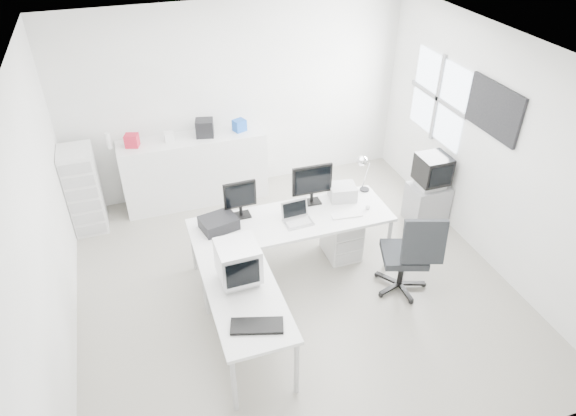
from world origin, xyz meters
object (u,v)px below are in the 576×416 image
object	(u,v)px
office_chair	(404,251)
side_desk	(248,324)
laptop	(298,215)
laser_printer	(342,192)
lcd_monitor_large	(312,185)
crt_tv	(432,172)
inkjet_printer	(219,223)
crt_monitor	(238,265)
tv_cabinet	(427,203)
lcd_monitor_small	(240,199)
drawer_pedestal	(342,235)
sideboard	(195,170)
filing_cabinet	(84,190)
main_desk	(291,244)

from	to	relation	value
office_chair	side_desk	bearing A→B (deg)	-151.19
laptop	laser_printer	xyz separation A→B (m)	(0.70, 0.32, -0.02)
lcd_monitor_large	crt_tv	world-z (taller)	lcd_monitor_large
inkjet_printer	crt_monitor	distance (m)	0.96
tv_cabinet	laptop	bearing A→B (deg)	-167.37
lcd_monitor_small	drawer_pedestal	bearing A→B (deg)	-10.34
side_desk	crt_tv	distance (m)	3.36
sideboard	filing_cabinet	bearing A→B (deg)	-172.10
lcd_monitor_small	crt_tv	size ratio (longest dim) A/B	0.97
crt_monitor	filing_cabinet	world-z (taller)	filing_cabinet
main_desk	crt_tv	xyz separation A→B (m)	(2.14, 0.37, 0.41)
drawer_pedestal	office_chair	world-z (taller)	office_chair
lcd_monitor_small	sideboard	size ratio (longest dim) A/B	0.24
crt_monitor	office_chair	bearing A→B (deg)	1.43
crt_tv	main_desk	bearing A→B (deg)	-170.24
lcd_monitor_large	office_chair	world-z (taller)	lcd_monitor_large
tv_cabinet	sideboard	xyz separation A→B (m)	(-2.97, 1.56, 0.24)
lcd_monitor_large	inkjet_printer	bearing A→B (deg)	-171.43
lcd_monitor_small	laptop	world-z (taller)	lcd_monitor_small
lcd_monitor_small	crt_monitor	world-z (taller)	lcd_monitor_small
drawer_pedestal	laser_printer	xyz separation A→B (m)	(0.05, 0.17, 0.54)
drawer_pedestal	laptop	bearing A→B (deg)	-167.01
side_desk	tv_cabinet	bearing A→B (deg)	26.16
filing_cabinet	inkjet_printer	bearing A→B (deg)	-46.87
lcd_monitor_large	crt_monitor	bearing A→B (deg)	-136.05
crt_tv	sideboard	xyz separation A→B (m)	(-2.97, 1.56, -0.27)
main_desk	drawer_pedestal	world-z (taller)	main_desk
crt_monitor	side_desk	bearing A→B (deg)	-91.20
lcd_monitor_small	crt_tv	world-z (taller)	lcd_monitor_small
lcd_monitor_small	office_chair	world-z (taller)	lcd_monitor_small
drawer_pedestal	filing_cabinet	xyz separation A→B (m)	(-3.06, 1.66, 0.31)
main_desk	laptop	xyz separation A→B (m)	(0.05, -0.10, 0.49)
laptop	tv_cabinet	bearing A→B (deg)	9.44
lcd_monitor_small	lcd_monitor_large	world-z (taller)	lcd_monitor_large
laser_printer	tv_cabinet	world-z (taller)	laser_printer
side_desk	tv_cabinet	xyz separation A→B (m)	(2.99, 1.47, -0.09)
drawer_pedestal	tv_cabinet	distance (m)	1.47
main_desk	drawer_pedestal	size ratio (longest dim) A/B	4.00
drawer_pedestal	lcd_monitor_large	xyz separation A→B (m)	(-0.35, 0.20, 0.71)
drawer_pedestal	laptop	size ratio (longest dim) A/B	1.67
crt_tv	inkjet_printer	bearing A→B (deg)	-174.88
side_desk	office_chair	xyz separation A→B (m)	(1.97, 0.34, 0.18)
inkjet_printer	laptop	world-z (taller)	laptop
main_desk	crt_monitor	world-z (taller)	crt_monitor
laptop	laser_printer	bearing A→B (deg)	21.38
crt_monitor	office_chair	world-z (taller)	crt_monitor
inkjet_printer	filing_cabinet	distance (m)	2.22
lcd_monitor_large	office_chair	bearing A→B (deg)	-51.39
laser_printer	crt_tv	world-z (taller)	crt_tv
tv_cabinet	side_desk	bearing A→B (deg)	-153.84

